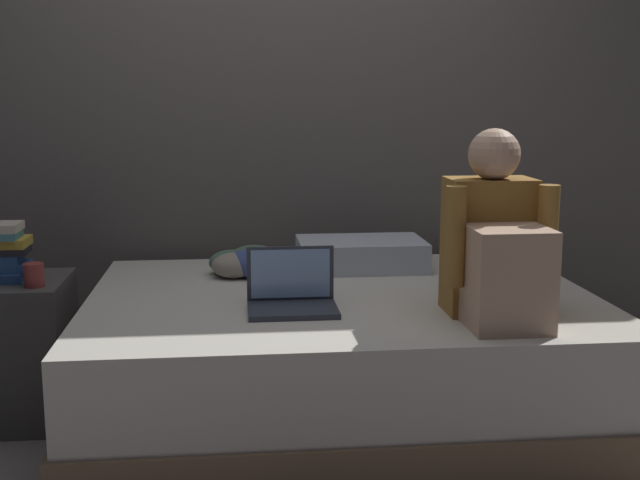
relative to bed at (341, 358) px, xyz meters
The scene contains 9 objects.
ground_plane 0.44m from the bed, 123.69° to the right, with size 8.00×8.00×0.00m, color gray.
wall_back 1.43m from the bed, 102.53° to the left, with size 5.60×0.10×2.70m, color #605B56.
bed is the anchor object (origin of this frame).
nightstand 1.31m from the bed, behind, with size 0.44×0.46×0.57m.
person_sitting 0.82m from the bed, 40.20° to the right, with size 0.39×0.44×0.66m.
laptop 0.44m from the bed, 133.16° to the right, with size 0.32×0.23×0.22m.
pillow 0.58m from the bed, 71.77° to the left, with size 0.56×0.36×0.13m, color silver.
mug 1.22m from the bed, behind, with size 0.08×0.08×0.09m, color #933833.
clothes_pile 0.61m from the bed, 136.29° to the left, with size 0.31×0.25×0.13m.
Camera 1 is at (-0.21, -2.75, 1.29)m, focal length 45.30 mm.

